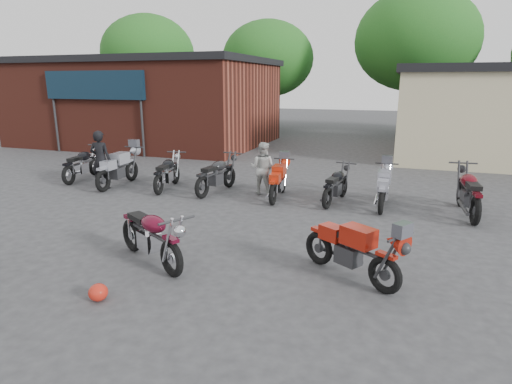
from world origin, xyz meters
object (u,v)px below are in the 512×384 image
(row_bike_3, at_px, (217,173))
(row_bike_6, at_px, (384,186))
(helmet, at_px, (98,292))
(row_bike_1, at_px, (118,166))
(person_light, at_px, (263,168))
(person_dark, at_px, (101,160))
(row_bike_4, at_px, (278,179))
(row_bike_0, at_px, (82,162))
(vintage_motorcycle, at_px, (151,232))
(row_bike_2, at_px, (167,171))
(row_bike_5, at_px, (336,183))
(row_bike_7, at_px, (469,190))
(sportbike, at_px, (352,247))

(row_bike_3, height_order, row_bike_6, row_bike_3)
(helmet, xyz_separation_m, row_bike_1, (-4.18, 6.18, 0.48))
(person_light, relative_size, row_bike_6, 0.79)
(person_dark, height_order, row_bike_6, person_dark)
(helmet, distance_m, row_bike_4, 6.47)
(row_bike_1, height_order, row_bike_6, row_bike_1)
(helmet, xyz_separation_m, row_bike_0, (-5.83, 6.51, 0.45))
(vintage_motorcycle, relative_size, helmet, 7.09)
(vintage_motorcycle, distance_m, row_bike_4, 5.05)
(person_light, height_order, row_bike_6, person_light)
(row_bike_2, bearing_deg, row_bike_6, -98.55)
(row_bike_3, distance_m, row_bike_5, 3.45)
(row_bike_2, height_order, row_bike_7, row_bike_7)
(row_bike_0, bearing_deg, vintage_motorcycle, -138.39)
(sportbike, xyz_separation_m, person_dark, (-7.89, 3.76, 0.32))
(row_bike_7, bearing_deg, row_bike_5, 84.56)
(row_bike_6, distance_m, row_bike_7, 1.97)
(row_bike_2, distance_m, row_bike_3, 1.58)
(row_bike_1, bearing_deg, person_light, -86.39)
(sportbike, height_order, row_bike_1, row_bike_1)
(row_bike_1, height_order, row_bike_2, row_bike_1)
(row_bike_0, relative_size, row_bike_5, 1.09)
(vintage_motorcycle, xyz_separation_m, person_light, (0.31, 5.29, 0.16))
(person_dark, height_order, row_bike_5, person_dark)
(helmet, relative_size, row_bike_3, 0.14)
(sportbike, distance_m, row_bike_1, 8.69)
(row_bike_4, bearing_deg, person_light, 55.99)
(sportbike, bearing_deg, row_bike_0, -173.16)
(person_light, distance_m, row_bike_6, 3.36)
(row_bike_0, distance_m, row_bike_6, 9.51)
(sportbike, relative_size, row_bike_5, 1.04)
(row_bike_2, bearing_deg, person_light, -92.63)
(row_bike_2, distance_m, row_bike_7, 8.20)
(vintage_motorcycle, height_order, row_bike_0, vintage_motorcycle)
(row_bike_0, xyz_separation_m, row_bike_3, (4.86, -0.07, 0.00))
(person_light, relative_size, row_bike_3, 0.75)
(sportbike, height_order, row_bike_7, row_bike_7)
(row_bike_1, height_order, row_bike_3, row_bike_1)
(sportbike, distance_m, person_dark, 8.75)
(row_bike_2, bearing_deg, helmet, -168.00)
(row_bike_4, bearing_deg, row_bike_7, -94.71)
(sportbike, xyz_separation_m, row_bike_3, (-4.40, 4.46, 0.03))
(person_dark, bearing_deg, row_bike_4, 178.12)
(row_bike_3, xyz_separation_m, row_bike_6, (4.66, 0.05, -0.03))
(vintage_motorcycle, relative_size, sportbike, 1.06)
(vintage_motorcycle, bearing_deg, sportbike, 39.09)
(row_bike_0, height_order, row_bike_6, row_bike_0)
(row_bike_0, relative_size, row_bike_6, 1.05)
(helmet, bearing_deg, row_bike_2, 111.96)
(row_bike_1, distance_m, row_bike_6, 7.87)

